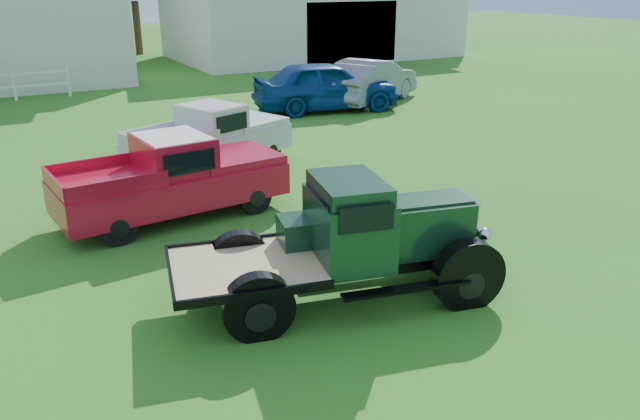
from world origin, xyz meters
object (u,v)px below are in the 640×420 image
white_pickup (210,139)px  misc_car_blue (326,86)px  misc_car_grey (370,81)px  vintage_flatbed (342,241)px  red_pickup (171,177)px

white_pickup → misc_car_blue: (6.18, 5.06, 0.08)m
white_pickup → misc_car_grey: size_ratio=0.88×
misc_car_grey → white_pickup: bearing=94.4°
misc_car_blue → vintage_flatbed: bearing=162.7°
vintage_flatbed → white_pickup: size_ratio=1.09×
white_pickup → vintage_flatbed: bearing=-115.6°
red_pickup → misc_car_blue: size_ratio=0.89×
white_pickup → misc_car_blue: bearing=18.0°
misc_car_blue → misc_car_grey: misc_car_blue is taller
red_pickup → misc_car_grey: size_ratio=0.93×
white_pickup → misc_car_grey: (8.38, 5.54, 0.02)m
vintage_flatbed → white_pickup: vintage_flatbed is taller
vintage_flatbed → misc_car_blue: size_ratio=0.91×
red_pickup → white_pickup: (1.79, 2.76, -0.04)m
vintage_flatbed → misc_car_grey: vintage_flatbed is taller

